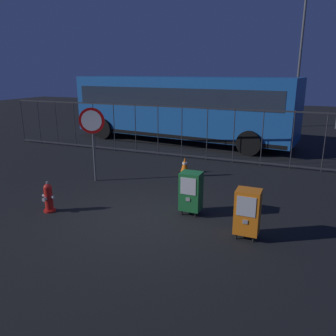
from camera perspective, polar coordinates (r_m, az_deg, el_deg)
ground_plane at (r=7.89m, az=-5.43°, el=-8.29°), size 60.00×60.00×0.00m
fire_hydrant at (r=8.54m, az=-19.51°, el=-4.73°), size 0.33×0.32×0.75m
newspaper_box_primary at (r=7.85m, az=3.89°, el=-3.90°), size 0.48×0.42×1.02m
newspaper_box_secondary at (r=6.91m, az=13.26°, el=-7.16°), size 0.48×0.42×1.02m
stop_sign at (r=10.26m, az=-12.65°, el=6.42°), size 0.71×0.31×2.23m
traffic_cone at (r=11.16m, az=2.85°, el=0.48°), size 0.36×0.36×0.53m
fence_barrier at (r=12.69m, az=6.60°, el=5.80°), size 18.03×0.04×2.00m
bus_near at (r=16.10m, az=2.19°, el=10.52°), size 10.71×3.68×3.00m
street_light_near_left at (r=21.98m, az=21.61°, el=19.02°), size 0.32×0.32×8.45m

